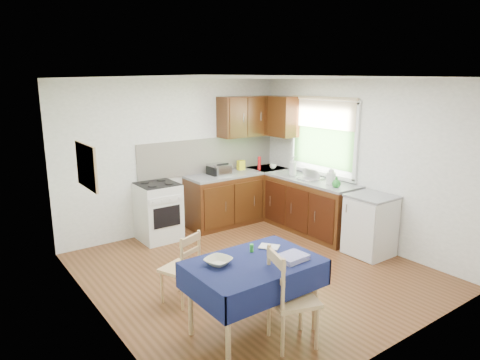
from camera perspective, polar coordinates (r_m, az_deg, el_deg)
floor at (r=5.83m, az=1.75°, el=-11.95°), size 4.20×4.20×0.00m
ceiling at (r=5.28m, az=1.95°, el=13.46°), size 4.00×4.20×0.02m
wall_back at (r=7.16m, az=-8.53°, el=3.18°), size 4.00×0.02×2.50m
wall_front at (r=4.03m, az=20.54°, el=-5.33°), size 4.00×0.02×2.50m
wall_left at (r=4.51m, az=-18.68°, el=-3.25°), size 0.02×4.20×2.50m
wall_right at (r=6.81m, az=15.28°, el=2.34°), size 0.02×4.20×2.50m
base_cabinets at (r=7.40m, az=4.14°, el=-2.91°), size 1.90×2.30×0.86m
worktop_back at (r=7.52m, az=-0.27°, el=0.93°), size 1.90×0.60×0.04m
worktop_right at (r=7.08m, az=9.49°, el=-0.02°), size 0.60×1.70×0.04m
worktop_corner at (r=7.91m, az=3.56°, el=1.51°), size 0.60×0.60×0.04m
splashback at (r=7.47m, az=-4.04°, el=3.32°), size 2.70×0.02×0.60m
upper_cabinets at (r=7.66m, az=2.64°, el=8.48°), size 1.20×0.85×0.70m
stove at (r=6.86m, az=-10.84°, el=-4.14°), size 0.60×0.61×0.92m
window at (r=7.18m, az=10.97°, el=6.35°), size 0.04×1.48×1.26m
fridge at (r=6.45m, az=16.97°, el=-5.78°), size 0.58×0.60×0.89m
corkboard at (r=4.72m, az=-19.76°, el=1.74°), size 0.04×0.62×0.47m
dining_table at (r=4.26m, az=1.85°, el=-12.05°), size 1.26×0.85×0.76m
chair_far at (r=4.93m, az=-7.61°, el=-11.25°), size 0.48×0.48×0.84m
chair_near at (r=4.17m, az=6.47°, el=-14.98°), size 0.54×0.54×0.96m
toaster at (r=7.21m, az=-2.32°, el=1.32°), size 0.27×0.17×0.21m
sandwich_press at (r=7.32m, az=-2.99°, el=1.45°), size 0.31×0.27×0.18m
sauce_bottle at (r=7.65m, az=2.59°, el=2.22°), size 0.06×0.06×0.25m
yellow_packet at (r=7.68m, az=0.13°, el=1.99°), size 0.15×0.13×0.17m
dish_rack at (r=7.04m, az=9.45°, el=0.25°), size 0.37×0.28×0.18m
kettle at (r=6.78m, az=12.04°, el=0.38°), size 0.14×0.14×0.24m
cup at (r=7.79m, az=4.42°, el=1.81°), size 0.15×0.15×0.09m
soap_bottle_a at (r=7.23m, az=7.05°, el=1.84°), size 0.18×0.18×0.33m
soap_bottle_b at (r=7.37m, az=7.15°, el=1.46°), size 0.12×0.12×0.18m
soap_bottle_c at (r=6.57m, az=12.73°, el=-0.26°), size 0.18×0.18×0.17m
plate_bowl at (r=4.14m, az=-2.92°, el=-10.78°), size 0.31×0.31×0.06m
book at (r=4.47m, az=3.68°, el=-9.23°), size 0.24×0.25×0.02m
spice_jar at (r=4.41m, az=1.56°, el=-9.05°), size 0.04×0.04×0.08m
tea_towel at (r=4.26m, az=6.96°, el=-10.20°), size 0.30×0.24×0.05m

